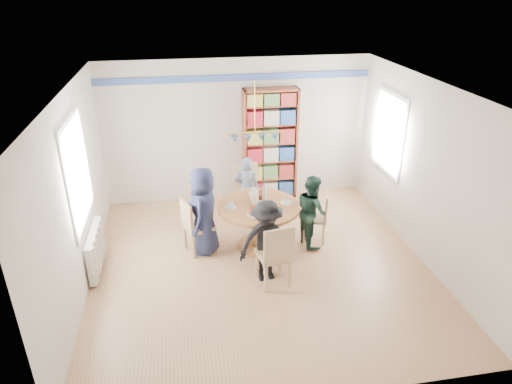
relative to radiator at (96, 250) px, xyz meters
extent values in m
plane|color=tan|center=(2.42, -0.30, -0.35)|extent=(5.00, 5.00, 0.00)
plane|color=white|center=(2.42, -0.30, 2.35)|extent=(5.00, 5.00, 0.00)
plane|color=beige|center=(2.42, 2.20, 1.00)|extent=(5.00, 0.00, 5.00)
plane|color=beige|center=(2.42, -2.80, 1.00)|extent=(5.00, 0.00, 5.00)
plane|color=beige|center=(-0.08, -0.30, 1.00)|extent=(0.00, 5.00, 5.00)
plane|color=beige|center=(4.92, -0.30, 1.00)|extent=(0.00, 5.00, 5.00)
cube|color=#314887|center=(2.42, 2.18, 2.00)|extent=(5.00, 0.02, 0.12)
cube|color=white|center=(-0.07, 0.00, 1.25)|extent=(0.03, 1.32, 1.52)
cube|color=white|center=(-0.05, 0.00, 1.25)|extent=(0.01, 1.20, 1.40)
cube|color=white|center=(4.90, 1.00, 1.20)|extent=(0.03, 1.12, 1.42)
cube|color=white|center=(4.88, 1.00, 1.20)|extent=(0.01, 1.00, 1.30)
cylinder|color=gold|center=(2.42, 0.20, 1.98)|extent=(0.01, 0.01, 0.75)
cylinder|color=gold|center=(2.42, 0.20, 1.60)|extent=(0.80, 0.02, 0.02)
cone|color=#3A5BA3|center=(2.12, 0.20, 1.52)|extent=(0.11, 0.11, 0.10)
cone|color=#3A5BA3|center=(2.32, 0.20, 1.52)|extent=(0.11, 0.11, 0.10)
cone|color=#3A5BA3|center=(2.52, 0.20, 1.52)|extent=(0.11, 0.11, 0.10)
cone|color=#3A5BA3|center=(2.72, 0.20, 1.52)|extent=(0.11, 0.11, 0.10)
cube|color=silver|center=(0.00, 0.00, 0.00)|extent=(0.10, 1.00, 0.60)
cube|color=silver|center=(0.06, -0.40, 0.00)|extent=(0.02, 0.06, 0.56)
cube|color=silver|center=(0.06, -0.20, 0.00)|extent=(0.02, 0.06, 0.56)
cube|color=silver|center=(0.06, 0.00, 0.00)|extent=(0.02, 0.06, 0.56)
cube|color=silver|center=(0.06, 0.20, 0.00)|extent=(0.02, 0.06, 0.56)
cube|color=silver|center=(0.06, 0.40, 0.00)|extent=(0.02, 0.06, 0.56)
cylinder|color=#976431|center=(2.48, 0.23, 0.37)|extent=(1.30, 1.30, 0.05)
cylinder|color=#976431|center=(2.48, 0.23, 0.00)|extent=(0.16, 0.16, 0.70)
cylinder|color=#976431|center=(2.48, 0.23, -0.33)|extent=(0.70, 0.70, 0.04)
cube|color=tan|center=(1.52, 0.27, 0.08)|extent=(0.52, 0.52, 0.05)
cube|color=tan|center=(1.35, 0.21, 0.32)|extent=(0.18, 0.39, 0.48)
cube|color=tan|center=(1.74, 0.18, -0.14)|extent=(0.05, 0.05, 0.41)
cube|color=tan|center=(1.62, 0.48, -0.14)|extent=(0.05, 0.05, 0.41)
cube|color=tan|center=(1.43, 0.06, -0.14)|extent=(0.05, 0.05, 0.41)
cube|color=tan|center=(1.31, 0.37, -0.14)|extent=(0.05, 0.05, 0.41)
cube|color=tan|center=(3.43, 0.29, 0.06)|extent=(0.49, 0.49, 0.05)
cube|color=tan|center=(3.60, 0.23, 0.29)|extent=(0.16, 0.37, 0.46)
cube|color=tan|center=(3.34, 0.49, -0.15)|extent=(0.05, 0.05, 0.39)
cube|color=tan|center=(3.24, 0.20, -0.15)|extent=(0.05, 0.05, 0.39)
cube|color=tan|center=(3.63, 0.38, -0.15)|extent=(0.05, 0.05, 0.39)
cube|color=tan|center=(3.53, 0.09, -0.15)|extent=(0.05, 0.05, 0.39)
cube|color=tan|center=(2.46, 1.15, 0.13)|extent=(0.51, 0.51, 0.05)
cube|color=tan|center=(2.43, 1.35, 0.40)|extent=(0.45, 0.11, 0.53)
cube|color=tan|center=(2.31, 0.94, -0.12)|extent=(0.05, 0.05, 0.46)
cube|color=tan|center=(2.67, 1.00, -0.12)|extent=(0.05, 0.05, 0.46)
cube|color=tan|center=(2.26, 1.30, -0.12)|extent=(0.05, 0.05, 0.46)
cube|color=tan|center=(2.62, 1.35, -0.12)|extent=(0.05, 0.05, 0.46)
cube|color=tan|center=(2.52, -0.75, 0.12)|extent=(0.50, 0.50, 0.05)
cube|color=tan|center=(2.55, -0.94, 0.38)|extent=(0.44, 0.11, 0.52)
cube|color=tan|center=(2.67, -0.55, -0.13)|extent=(0.05, 0.05, 0.45)
cube|color=tan|center=(2.32, -0.60, -0.13)|extent=(0.05, 0.05, 0.45)
cube|color=tan|center=(2.72, -0.89, -0.13)|extent=(0.05, 0.05, 0.45)
cube|color=tan|center=(2.37, -0.95, -0.13)|extent=(0.05, 0.05, 0.45)
imported|color=#191E38|center=(1.62, 0.26, 0.36)|extent=(0.61, 0.78, 1.42)
imported|color=#183026|center=(3.34, 0.19, 0.25)|extent=(0.53, 0.64, 1.20)
imported|color=gray|center=(2.44, 1.18, 0.25)|extent=(0.50, 0.39, 1.20)
imported|color=black|center=(2.44, -0.63, 0.27)|extent=(0.87, 0.58, 1.25)
cube|color=brown|center=(2.53, 2.04, 0.73)|extent=(0.04, 0.31, 2.16)
cube|color=brown|center=(3.52, 2.04, 0.73)|extent=(0.04, 0.31, 2.16)
cube|color=brown|center=(3.02, 2.04, 1.79)|extent=(1.03, 0.31, 0.04)
cube|color=brown|center=(3.02, 2.04, -0.32)|extent=(1.03, 0.31, 0.06)
cube|color=brown|center=(3.02, 2.18, 0.73)|extent=(1.03, 0.02, 2.16)
cube|color=brown|center=(3.02, 2.04, 0.06)|extent=(0.97, 0.29, 0.03)
cube|color=brown|center=(3.02, 2.04, 0.42)|extent=(0.97, 0.29, 0.03)
cube|color=brown|center=(3.02, 2.04, 0.78)|extent=(0.97, 0.29, 0.03)
cube|color=brown|center=(3.02, 2.04, 1.14)|extent=(0.97, 0.29, 0.03)
cube|color=brown|center=(3.02, 2.04, 1.51)|extent=(0.97, 0.29, 0.03)
cube|color=maroon|center=(2.71, 2.02, -0.15)|extent=(0.28, 0.23, 0.27)
cube|color=silver|center=(3.02, 2.02, -0.15)|extent=(0.28, 0.23, 0.27)
cube|color=navy|center=(3.33, 2.02, -0.15)|extent=(0.28, 0.23, 0.27)
cube|color=#B0A846|center=(2.71, 2.02, 0.21)|extent=(0.28, 0.23, 0.27)
cube|color=#4C703E|center=(3.02, 2.02, 0.21)|extent=(0.28, 0.23, 0.27)
cube|color=maroon|center=(3.33, 2.02, 0.21)|extent=(0.28, 0.23, 0.27)
cube|color=maroon|center=(2.71, 2.02, 0.57)|extent=(0.28, 0.23, 0.27)
cube|color=silver|center=(3.02, 2.02, 0.57)|extent=(0.28, 0.23, 0.27)
cube|color=navy|center=(3.33, 2.02, 0.57)|extent=(0.28, 0.23, 0.27)
cube|color=#B0A846|center=(2.71, 2.02, 0.93)|extent=(0.28, 0.23, 0.27)
cube|color=#4C703E|center=(3.02, 2.02, 0.93)|extent=(0.28, 0.23, 0.27)
cube|color=maroon|center=(3.33, 2.02, 0.93)|extent=(0.28, 0.23, 0.27)
cube|color=maroon|center=(2.71, 2.02, 1.29)|extent=(0.28, 0.23, 0.27)
cube|color=silver|center=(3.02, 2.02, 1.29)|extent=(0.28, 0.23, 0.27)
cube|color=navy|center=(3.33, 2.02, 1.29)|extent=(0.28, 0.23, 0.27)
cube|color=#B0A846|center=(2.71, 2.02, 1.63)|extent=(0.28, 0.23, 0.22)
cube|color=#4C703E|center=(3.02, 2.02, 1.63)|extent=(0.28, 0.23, 0.22)
cube|color=maroon|center=(3.33, 2.02, 1.63)|extent=(0.28, 0.23, 0.22)
cylinder|color=white|center=(2.44, 0.31, 0.51)|extent=(0.11, 0.11, 0.22)
sphere|color=white|center=(2.44, 0.31, 0.62)|extent=(0.08, 0.08, 0.08)
cylinder|color=silver|center=(2.59, 0.34, 0.53)|extent=(0.06, 0.06, 0.26)
cylinder|color=#3A5BA3|center=(2.59, 0.34, 0.67)|extent=(0.03, 0.03, 0.03)
cylinder|color=white|center=(2.53, 0.49, 0.41)|extent=(0.28, 0.28, 0.01)
cylinder|color=brown|center=(2.53, 0.49, 0.45)|extent=(0.22, 0.22, 0.08)
cylinder|color=white|center=(2.39, -0.04, 0.41)|extent=(0.28, 0.28, 0.01)
cylinder|color=brown|center=(2.39, -0.04, 0.45)|extent=(0.22, 0.22, 0.08)
cylinder|color=white|center=(2.04, 0.23, 0.40)|extent=(0.18, 0.18, 0.01)
imported|color=white|center=(2.04, 0.23, 0.44)|extent=(0.11, 0.11, 0.09)
cylinder|color=white|center=(2.92, 0.23, 0.40)|extent=(0.18, 0.18, 0.01)
imported|color=white|center=(2.92, 0.23, 0.44)|extent=(0.09, 0.09, 0.09)
cylinder|color=white|center=(2.48, 0.67, 0.40)|extent=(0.18, 0.18, 0.01)
imported|color=white|center=(2.48, 0.67, 0.44)|extent=(0.11, 0.11, 0.09)
cylinder|color=white|center=(2.48, -0.21, 0.40)|extent=(0.18, 0.18, 0.01)
imported|color=white|center=(2.48, -0.21, 0.44)|extent=(0.09, 0.09, 0.09)
camera|label=1|loc=(1.36, -6.03, 3.66)|focal=32.00mm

